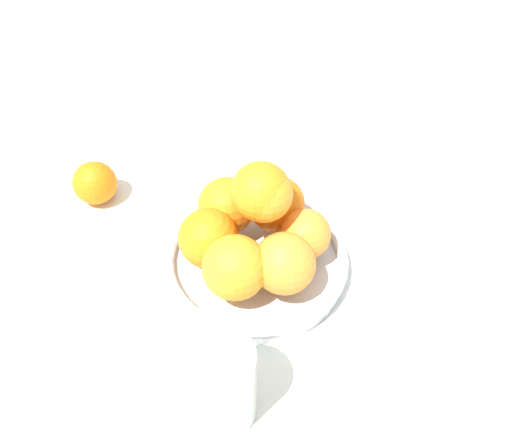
# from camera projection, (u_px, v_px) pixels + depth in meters

# --- Properties ---
(ground_plane) EXTENTS (4.00, 4.00, 0.00)m
(ground_plane) POSITION_uv_depth(u_px,v_px,m) (256.00, 267.00, 0.67)
(ground_plane) COLOR silver
(fruit_bowl) EXTENTS (0.24, 0.24, 0.03)m
(fruit_bowl) POSITION_uv_depth(u_px,v_px,m) (256.00, 260.00, 0.66)
(fruit_bowl) COLOR silver
(fruit_bowl) RESTS_ON ground_plane
(orange_pile) EXTENTS (0.19, 0.19, 0.13)m
(orange_pile) POSITION_uv_depth(u_px,v_px,m) (254.00, 226.00, 0.62)
(orange_pile) COLOR orange
(orange_pile) RESTS_ON fruit_bowl
(stray_orange) EXTENTS (0.07, 0.07, 0.07)m
(stray_orange) POSITION_uv_depth(u_px,v_px,m) (95.00, 183.00, 0.75)
(stray_orange) COLOR orange
(stray_orange) RESTS_ON ground_plane
(drinking_glass) EXTENTS (0.07, 0.07, 0.11)m
(drinking_glass) POSITION_uv_depth(u_px,v_px,m) (220.00, 384.00, 0.50)
(drinking_glass) COLOR silver
(drinking_glass) RESTS_ON ground_plane
(napkin_folded) EXTENTS (0.15, 0.15, 0.01)m
(napkin_folded) POSITION_uv_depth(u_px,v_px,m) (447.00, 376.00, 0.56)
(napkin_folded) COLOR beige
(napkin_folded) RESTS_ON ground_plane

